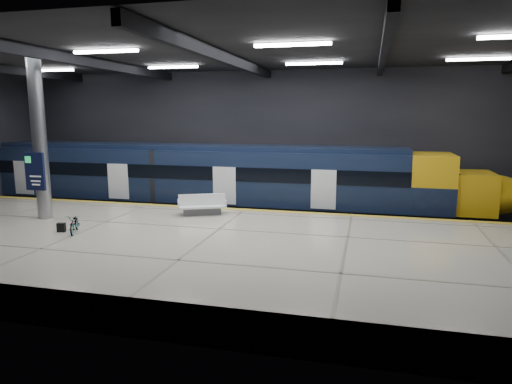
% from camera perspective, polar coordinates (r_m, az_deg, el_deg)
% --- Properties ---
extents(ground, '(30.00, 30.00, 0.00)m').
position_cam_1_polar(ground, '(19.37, -3.62, -7.06)').
color(ground, black).
rests_on(ground, ground).
extents(room_shell, '(30.10, 16.10, 8.05)m').
position_cam_1_polar(room_shell, '(18.55, -3.82, 10.11)').
color(room_shell, black).
rests_on(room_shell, ground).
extents(platform, '(30.00, 11.00, 1.10)m').
position_cam_1_polar(platform, '(16.95, -6.22, -7.63)').
color(platform, beige).
rests_on(platform, ground).
extents(safety_strip, '(30.00, 0.40, 0.01)m').
position_cam_1_polar(safety_strip, '(21.65, -1.45, -2.21)').
color(safety_strip, gold).
rests_on(safety_strip, platform).
extents(rails, '(30.00, 1.52, 0.16)m').
position_cam_1_polar(rails, '(24.47, 0.27, -3.26)').
color(rails, gray).
rests_on(rails, ground).
extents(train, '(29.40, 2.84, 3.79)m').
position_cam_1_polar(train, '(24.85, -5.62, 1.54)').
color(train, black).
rests_on(train, ground).
extents(bench, '(2.33, 1.70, 0.95)m').
position_cam_1_polar(bench, '(20.67, -6.76, -1.93)').
color(bench, '#595B60').
rests_on(bench, platform).
extents(bicycle, '(1.04, 1.47, 0.74)m').
position_cam_1_polar(bicycle, '(18.76, -21.73, -3.67)').
color(bicycle, '#99999E').
rests_on(bicycle, platform).
extents(pannier_bag, '(0.33, 0.23, 0.35)m').
position_cam_1_polar(pannier_bag, '(19.16, -23.16, -4.09)').
color(pannier_bag, black).
rests_on(pannier_bag, platform).
extents(info_column, '(0.90, 0.78, 6.90)m').
position_cam_1_polar(info_column, '(21.55, -25.48, 5.80)').
color(info_column, '#9EA0A5').
rests_on(info_column, platform).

